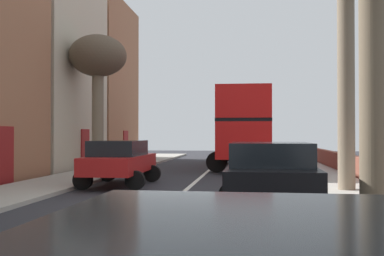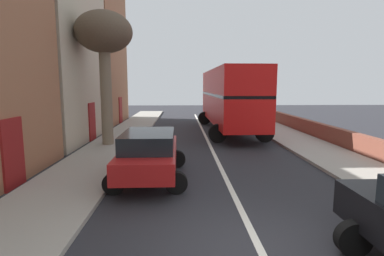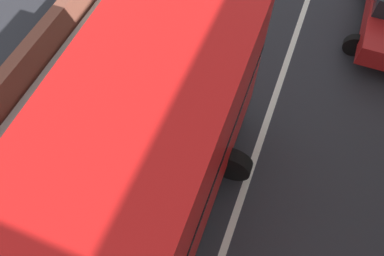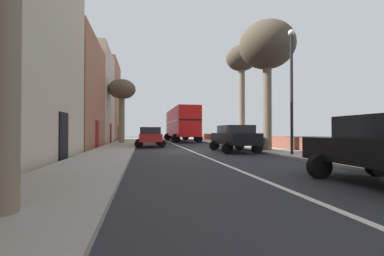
# 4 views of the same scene
# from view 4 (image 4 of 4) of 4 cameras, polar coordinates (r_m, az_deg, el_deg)

# --- Properties ---
(ground_plane) EXTENTS (84.00, 84.00, 0.00)m
(ground_plane) POSITION_cam_4_polar(r_m,az_deg,el_deg) (15.89, -0.34, -5.37)
(ground_plane) COLOR #28282D
(road_centre_line) EXTENTS (0.16, 54.00, 0.01)m
(road_centre_line) POSITION_cam_4_polar(r_m,az_deg,el_deg) (15.89, -0.34, -5.36)
(road_centre_line) COLOR silver
(road_centre_line) RESTS_ON ground
(sidewalk_left) EXTENTS (2.60, 60.00, 0.12)m
(sidewalk_left) POSITION_cam_4_polar(r_m,az_deg,el_deg) (15.70, -18.25, -5.17)
(sidewalk_left) COLOR #9E998E
(sidewalk_left) RESTS_ON ground
(sidewalk_right) EXTENTS (2.60, 60.00, 0.12)m
(sidewalk_right) POSITION_cam_4_polar(r_m,az_deg,el_deg) (17.50, 15.66, -4.72)
(sidewalk_right) COLOR #9E998E
(sidewalk_right) RESTS_ON ground
(terraced_houses_left) EXTENTS (4.07, 47.68, 11.00)m
(terraced_houses_left) POSITION_cam_4_polar(r_m,az_deg,el_deg) (17.44, -30.02, 11.75)
(terraced_houses_left) COLOR beige
(terraced_houses_left) RESTS_ON ground
(boundary_wall_right) EXTENTS (0.36, 54.00, 0.92)m
(boundary_wall_right) POSITION_cam_4_polar(r_m,az_deg,el_deg) (18.24, 20.00, -3.29)
(boundary_wall_right) COLOR brown
(boundary_wall_right) RESTS_ON ground
(double_decker_bus) EXTENTS (3.68, 11.28, 4.06)m
(double_decker_bus) POSITION_cam_4_polar(r_m,az_deg,el_deg) (30.71, -2.55, 1.23)
(double_decker_bus) COLOR red
(double_decker_bus) RESTS_ON ground
(parked_car_red_left_1) EXTENTS (2.42, 4.48, 1.60)m
(parked_car_red_left_1) POSITION_cam_4_polar(r_m,az_deg,el_deg) (20.16, -9.89, -1.79)
(parked_car_red_left_1) COLOR #AD1919
(parked_car_red_left_1) RESTS_ON ground
(parked_car_black_right_3) EXTENTS (2.47, 4.30, 1.63)m
(parked_car_black_right_3) POSITION_cam_4_polar(r_m,az_deg,el_deg) (15.25, 9.91, -2.02)
(parked_car_black_right_3) COLOR black
(parked_car_black_right_3) RESTS_ON ground
(street_tree_left_0) EXTENTS (2.75, 2.75, 6.49)m
(street_tree_left_0) POSITION_cam_4_polar(r_m,az_deg,el_deg) (26.12, -16.14, 8.18)
(street_tree_left_0) COLOR #7A6B56
(street_tree_left_0) RESTS_ON sidewalk_left
(street_tree_right_1) EXTENTS (3.42, 3.42, 8.00)m
(street_tree_right_1) POSITION_cam_4_polar(r_m,az_deg,el_deg) (16.58, 17.21, 17.59)
(street_tree_right_1) COLOR brown
(street_tree_right_1) RESTS_ON sidewalk_right
(street_tree_right_3) EXTENTS (2.60, 2.60, 8.33)m
(street_tree_right_3) POSITION_cam_4_polar(r_m,az_deg,el_deg) (21.36, 11.59, 14.67)
(street_tree_right_3) COLOR #7A6B56
(street_tree_right_3) RESTS_ON sidewalk_right
(lamppost_right) EXTENTS (0.32, 0.32, 6.31)m
(lamppost_right) POSITION_cam_4_polar(r_m,az_deg,el_deg) (13.44, 22.36, 10.16)
(lamppost_right) COLOR black
(lamppost_right) RESTS_ON sidewalk_right
(litter_bin_right) EXTENTS (0.55, 0.55, 1.00)m
(litter_bin_right) POSITION_cam_4_polar(r_m,az_deg,el_deg) (11.34, 36.13, -3.87)
(litter_bin_right) COLOR black
(litter_bin_right) RESTS_ON sidewalk_right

